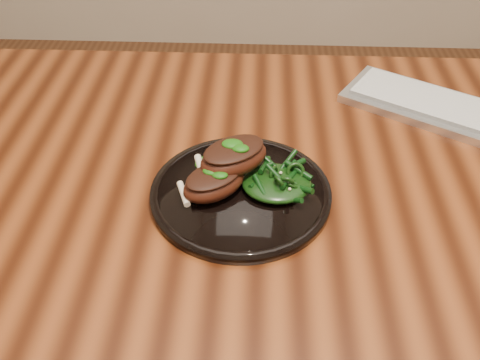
# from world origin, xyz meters

# --- Properties ---
(desk) EXTENTS (1.60, 0.80, 0.75)m
(desk) POSITION_xyz_m (0.00, 0.00, 0.67)
(desk) COLOR black
(desk) RESTS_ON ground
(plate) EXTENTS (0.28, 0.28, 0.02)m
(plate) POSITION_xyz_m (-0.20, -0.09, 0.76)
(plate) COLOR black
(plate) RESTS_ON desk
(lamb_chop_front) EXTENTS (0.12, 0.12, 0.05)m
(lamb_chop_front) POSITION_xyz_m (-0.24, -0.10, 0.79)
(lamb_chop_front) COLOR #3D160B
(lamb_chop_front) RESTS_ON plate
(lamb_chop_back) EXTENTS (0.13, 0.12, 0.05)m
(lamb_chop_back) POSITION_xyz_m (-0.21, -0.06, 0.81)
(lamb_chop_back) COLOR #3D160B
(lamb_chop_back) RESTS_ON plate
(herb_smear) EXTENTS (0.09, 0.06, 0.01)m
(herb_smear) POSITION_xyz_m (-0.23, -0.03, 0.77)
(herb_smear) COLOR #0C4106
(herb_smear) RESTS_ON plate
(greens_heap) EXTENTS (0.11, 0.10, 0.04)m
(greens_heap) POSITION_xyz_m (-0.14, -0.08, 0.78)
(greens_heap) COLOR black
(greens_heap) RESTS_ON plate
(keyboard) EXTENTS (0.48, 0.37, 0.02)m
(keyboard) POSITION_xyz_m (0.22, 0.14, 0.76)
(keyboard) COLOR silver
(keyboard) RESTS_ON desk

